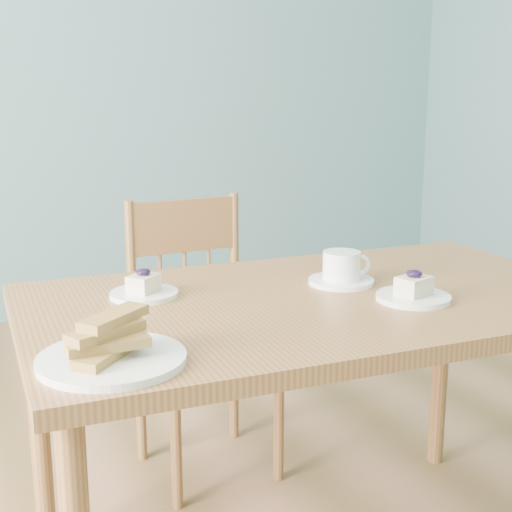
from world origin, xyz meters
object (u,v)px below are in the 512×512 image
Objects in this scene: dining_table at (317,325)px; dining_chair at (201,335)px; coffee_cup at (342,270)px; biscotti_plate at (111,349)px; cheesecake_plate_near at (413,293)px; cheesecake_plate_far at (144,290)px.

dining_chair is (-0.06, 0.58, -0.20)m from dining_table.
coffee_cup is 0.67m from biscotti_plate.
coffee_cup is (0.16, -0.51, 0.30)m from dining_chair.
dining_table is 8.21× the size of cheesecake_plate_near.
dining_chair reaches higher than biscotti_plate.
dining_chair is 5.45× the size of cheesecake_plate_far.
dining_table is 0.16m from coffee_cup.
coffee_cup is at bearing 23.14° from biscotti_plate.
coffee_cup is (-0.07, 0.18, 0.02)m from cheesecake_plate_near.
biscotti_plate reaches higher than coffee_cup.
cheesecake_plate_far reaches higher than dining_table.
biscotti_plate reaches higher than dining_table.
cheesecake_plate_far is (-0.29, -0.42, 0.28)m from dining_chair.
biscotti_plate is at bearing -155.61° from dining_table.
dining_chair is 0.79m from cheesecake_plate_near.
cheesecake_plate_near is at bearing -28.24° from cheesecake_plate_far.
coffee_cup is (0.10, 0.06, 0.10)m from dining_table.
dining_table is 8.78× the size of cheesecake_plate_far.
cheesecake_plate_far is at bearing 151.76° from cheesecake_plate_near.
dining_chair is at bearing 59.53° from biscotti_plate.
cheesecake_plate_far is 0.39m from biscotti_plate.
dining_table is at bearing -86.41° from dining_chair.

